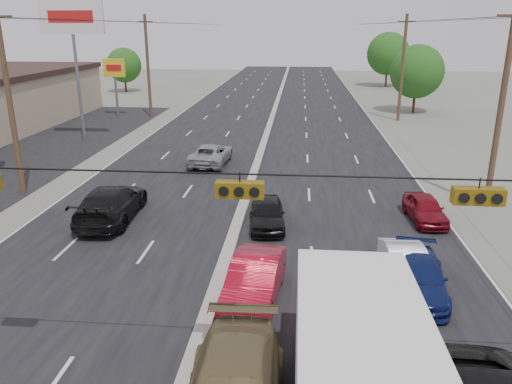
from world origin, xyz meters
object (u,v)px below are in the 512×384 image
box_truck (354,360)px  red_sedan (254,281)px  oncoming_far (211,154)px  pole_sign_billboard (72,26)px  queue_car_b (406,267)px  oncoming_near (111,203)px  utility_pole_left_c (148,66)px  queue_car_a (267,213)px  queue_car_d (419,277)px  queue_car_e (425,209)px  utility_pole_left_b (9,101)px  pole_sign_far (115,73)px  tree_left_far (124,65)px  tree_right_far (388,54)px  tree_right_mid (417,72)px  utility_pole_right_b (501,107)px  utility_pole_right_c (402,68)px

box_truck → red_sedan: 6.10m
oncoming_far → pole_sign_billboard: bearing=-25.0°
queue_car_b → oncoming_near: (-12.78, 5.23, 0.18)m
utility_pole_left_c → queue_car_a: utility_pole_left_c is taller
pole_sign_billboard → oncoming_near: pole_sign_billboard is taller
queue_car_d → queue_car_e: queue_car_d is taller
utility_pole_left_b → queue_car_b: utility_pole_left_b is taller
utility_pole_left_b → pole_sign_far: (-3.50, 25.00, -0.70)m
utility_pole_left_b → tree_left_far: size_ratio=1.63×
queue_car_a → oncoming_far: oncoming_far is taller
oncoming_far → tree_right_far: bearing=-108.6°
queue_car_d → tree_right_far: bearing=89.6°
box_truck → oncoming_far: box_truck is taller
utility_pole_left_b → queue_car_b: size_ratio=2.54×
queue_car_b → queue_car_e: queue_car_b is taller
tree_right_mid → box_truck: 47.16m
utility_pole_left_c → tree_right_mid: 27.96m
utility_pole_right_b → oncoming_far: size_ratio=2.01×
utility_pole_left_b → utility_pole_left_c: 25.00m
queue_car_b → pole_sign_far: bearing=121.7°
queue_car_a → oncoming_far: size_ratio=0.77×
pole_sign_far → tree_right_far: tree_right_far is taller
oncoming_near → oncoming_far: (2.99, 10.42, -0.14)m
utility_pole_right_b → tree_right_far: utility_pole_right_b is taller
tree_right_mid → queue_car_a: tree_right_mid is taller
utility_pole_left_b → queue_car_a: 15.08m
queue_car_a → tree_right_far: bearing=71.2°
utility_pole_right_c → utility_pole_left_c: bearing=180.0°
utility_pole_left_c → oncoming_far: bearing=-62.5°
pole_sign_far → queue_car_e: (24.80, -27.44, -3.79)m
utility_pole_right_b → red_sedan: 15.85m
queue_car_a → utility_pole_left_b: bearing=159.9°
pole_sign_billboard → red_sedan: bearing=-55.9°
tree_left_far → red_sedan: size_ratio=1.34×
box_truck → oncoming_near: bearing=129.4°
utility_pole_left_b → oncoming_near: 8.48m
pole_sign_far → tree_left_far: 20.89m
queue_car_e → utility_pole_right_b: bearing=29.2°
queue_car_a → queue_car_e: bearing=5.5°
queue_car_b → queue_car_e: bearing=69.4°
utility_pole_left_b → tree_left_far: 46.01m
tree_left_far → queue_car_b: bearing=-61.9°
utility_pole_left_b → oncoming_near: (6.42, -3.51, -4.28)m
utility_pole_left_b → tree_right_mid: utility_pole_left_b is taller
red_sedan → queue_car_a: size_ratio=1.19×
utility_pole_left_b → pole_sign_billboard: size_ratio=0.91×
utility_pole_right_b → queue_car_b: (-5.80, -8.74, -4.46)m
pole_sign_billboard → queue_car_b: pole_sign_billboard is taller
utility_pole_right_b → utility_pole_right_c: size_ratio=1.00×
utility_pole_left_c → queue_car_e: utility_pole_left_c is taller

